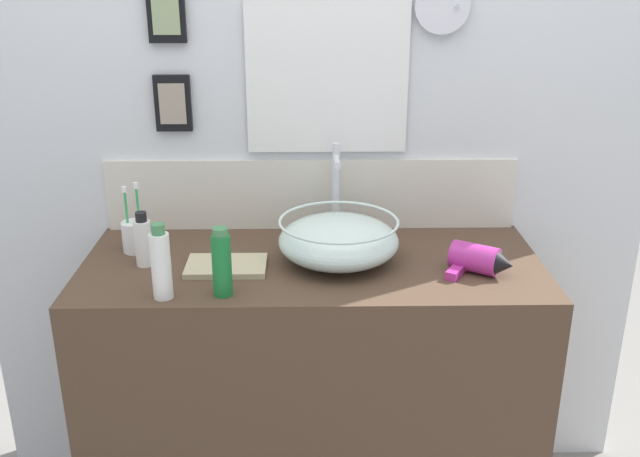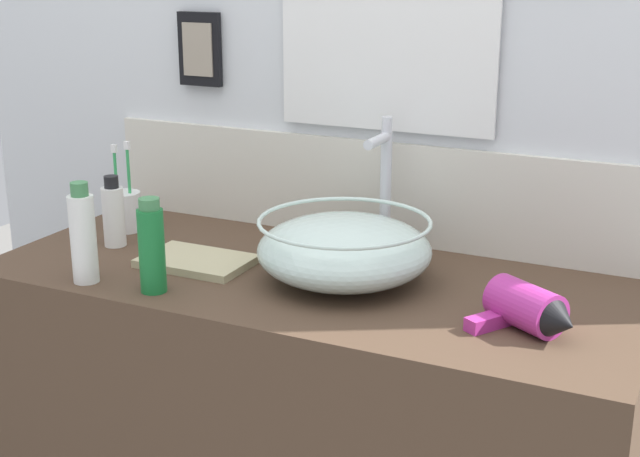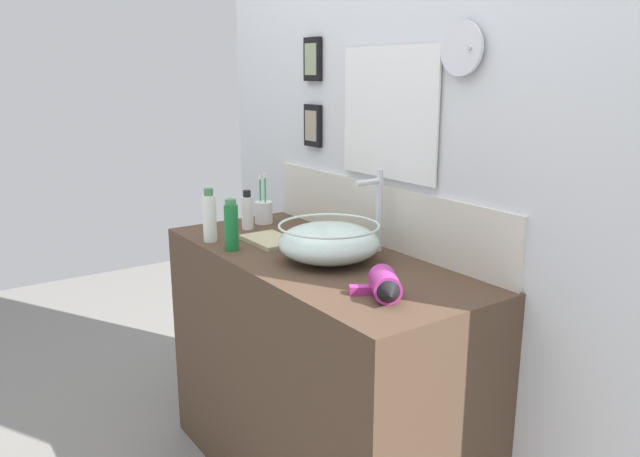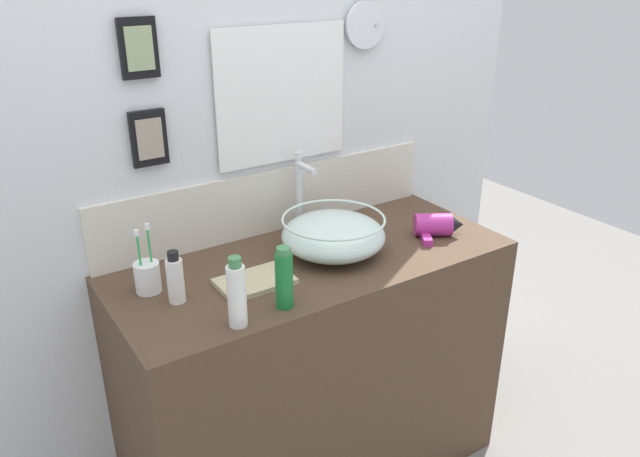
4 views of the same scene
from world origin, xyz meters
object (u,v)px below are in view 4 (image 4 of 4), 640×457
(toothbrush_cup, at_px, (147,276))
(hand_towel, at_px, (255,281))
(spray_bottle, at_px, (175,279))
(shampoo_bottle, at_px, (284,279))
(glass_bowl_sink, at_px, (334,235))
(hair_drier, at_px, (437,225))
(soap_dispenser, at_px, (237,294))
(faucet, at_px, (300,188))

(toothbrush_cup, distance_m, hand_towel, 0.31)
(spray_bottle, bearing_deg, shampoo_bottle, -38.65)
(glass_bowl_sink, height_order, hair_drier, glass_bowl_sink)
(soap_dispenser, bearing_deg, faucet, 42.82)
(toothbrush_cup, xyz_separation_m, shampoo_bottle, (0.28, -0.29, 0.04))
(faucet, bearing_deg, shampoo_bottle, -126.74)
(spray_bottle, bearing_deg, toothbrush_cup, 115.39)
(shampoo_bottle, xyz_separation_m, hand_towel, (-0.01, 0.16, -0.08))
(glass_bowl_sink, bearing_deg, spray_bottle, -178.94)
(hair_drier, relative_size, soap_dispenser, 0.99)
(spray_bottle, bearing_deg, faucet, 21.61)
(toothbrush_cup, bearing_deg, glass_bowl_sink, -8.70)
(spray_bottle, bearing_deg, hair_drier, -4.33)
(hair_drier, bearing_deg, glass_bowl_sink, 168.12)
(shampoo_bottle, relative_size, soap_dispenser, 0.92)
(hair_drier, bearing_deg, shampoo_bottle, -169.91)
(faucet, bearing_deg, spray_bottle, -158.39)
(glass_bowl_sink, xyz_separation_m, shampoo_bottle, (-0.30, -0.20, 0.02))
(glass_bowl_sink, bearing_deg, soap_dispenser, -154.62)
(toothbrush_cup, height_order, spray_bottle, toothbrush_cup)
(faucet, bearing_deg, soap_dispenser, -137.18)
(shampoo_bottle, relative_size, spray_bottle, 1.17)
(hair_drier, height_order, spray_bottle, spray_bottle)
(shampoo_bottle, bearing_deg, spray_bottle, 141.35)
(shampoo_bottle, height_order, soap_dispenser, soap_dispenser)
(toothbrush_cup, bearing_deg, spray_bottle, -64.61)
(faucet, xyz_separation_m, shampoo_bottle, (-0.30, -0.40, -0.08))
(glass_bowl_sink, bearing_deg, hair_drier, -11.88)
(toothbrush_cup, bearing_deg, hand_towel, -25.25)
(toothbrush_cup, xyz_separation_m, spray_bottle, (0.05, -0.10, 0.02))
(spray_bottle, xyz_separation_m, hand_towel, (0.23, -0.03, -0.06))
(glass_bowl_sink, xyz_separation_m, hair_drier, (0.38, -0.08, -0.03))
(faucet, distance_m, shampoo_bottle, 0.51)
(faucet, xyz_separation_m, hair_drier, (0.38, -0.28, -0.13))
(spray_bottle, distance_m, soap_dispenser, 0.22)
(faucet, height_order, hand_towel, faucet)
(hair_drier, bearing_deg, faucet, 143.14)
(hair_drier, xyz_separation_m, spray_bottle, (-0.91, 0.07, 0.03))
(hair_drier, distance_m, spray_bottle, 0.92)
(hand_towel, bearing_deg, shampoo_bottle, -86.76)
(glass_bowl_sink, relative_size, toothbrush_cup, 1.61)
(spray_bottle, distance_m, hand_towel, 0.24)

